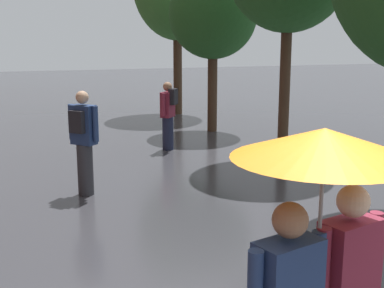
{
  "coord_description": "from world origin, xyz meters",
  "views": [
    {
      "loc": [
        -2.22,
        -2.51,
        2.56
      ],
      "look_at": [
        -0.19,
        2.9,
        1.35
      ],
      "focal_mm": 47.31,
      "sensor_mm": 36.0,
      "label": 1
    }
  ],
  "objects_px": {
    "couple_under_umbrella": "(320,240)",
    "pedestrian_walking_midground": "(84,141)",
    "street_tree_2": "(213,15)",
    "pedestrian_walking_far": "(168,114)"
  },
  "relations": [
    {
      "from": "couple_under_umbrella",
      "to": "pedestrian_walking_midground",
      "type": "relative_size",
      "value": 1.18
    },
    {
      "from": "pedestrian_walking_midground",
      "to": "pedestrian_walking_far",
      "type": "xyz_separation_m",
      "value": [
        2.38,
        2.85,
        -0.07
      ]
    },
    {
      "from": "couple_under_umbrella",
      "to": "pedestrian_walking_midground",
      "type": "bearing_deg",
      "value": 95.49
    },
    {
      "from": "couple_under_umbrella",
      "to": "pedestrian_walking_far",
      "type": "distance_m",
      "value": 8.84
    },
    {
      "from": "couple_under_umbrella",
      "to": "pedestrian_walking_midground",
      "type": "distance_m",
      "value": 5.83
    },
    {
      "from": "pedestrian_walking_midground",
      "to": "pedestrian_walking_far",
      "type": "relative_size",
      "value": 1.1
    },
    {
      "from": "street_tree_2",
      "to": "pedestrian_walking_far",
      "type": "distance_m",
      "value": 3.55
    },
    {
      "from": "pedestrian_walking_far",
      "to": "pedestrian_walking_midground",
      "type": "bearing_deg",
      "value": -129.87
    },
    {
      "from": "street_tree_2",
      "to": "couple_under_umbrella",
      "type": "height_order",
      "value": "street_tree_2"
    },
    {
      "from": "street_tree_2",
      "to": "pedestrian_walking_far",
      "type": "xyz_separation_m",
      "value": [
        -1.9,
        -1.88,
        -2.34
      ]
    }
  ]
}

